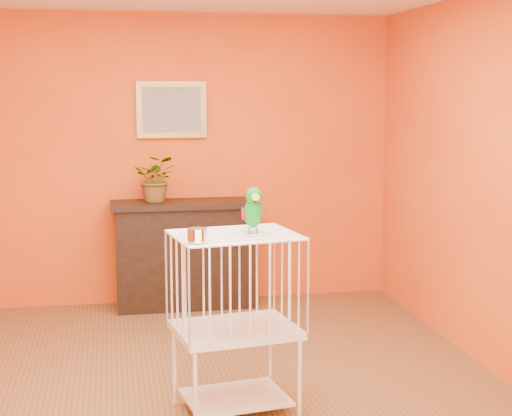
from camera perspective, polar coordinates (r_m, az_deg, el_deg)
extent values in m
plane|color=brown|center=(5.20, -3.91, -13.11)|extent=(4.50, 4.50, 0.00)
plane|color=orange|center=(7.10, -6.12, 3.50)|extent=(4.00, 0.00, 4.00)
plane|color=orange|center=(2.68, 1.42, -4.69)|extent=(4.00, 0.00, 4.00)
plane|color=orange|center=(5.47, 17.26, 1.69)|extent=(0.00, 4.50, 4.50)
cube|color=black|center=(7.01, -5.20, -3.56)|extent=(1.20, 0.40, 0.90)
cube|color=black|center=(6.93, -5.25, 0.29)|extent=(1.28, 0.46, 0.05)
cube|color=black|center=(6.84, -5.06, -3.87)|extent=(0.84, 0.02, 0.45)
cube|color=#5A1C19|center=(6.97, -7.21, -4.52)|extent=(0.05, 0.18, 0.28)
cube|color=#385229|center=(6.97, -6.55, -4.50)|extent=(0.05, 0.18, 0.28)
cube|color=#5A1C19|center=(6.98, -5.81, -4.47)|extent=(0.05, 0.18, 0.28)
cube|color=#385229|center=(6.99, -4.99, -4.45)|extent=(0.05, 0.18, 0.28)
cube|color=#5A1C19|center=(7.00, -4.17, -4.42)|extent=(0.05, 0.18, 0.28)
imported|color=#26722D|center=(6.86, -7.24, 1.73)|extent=(0.44, 0.47, 0.32)
cube|color=#A9883C|center=(7.04, -6.16, 7.13)|extent=(0.62, 0.03, 0.50)
cube|color=gray|center=(7.03, -6.15, 7.12)|extent=(0.52, 0.01, 0.40)
cube|color=white|center=(4.85, -1.50, -13.59)|extent=(0.66, 0.55, 0.02)
cube|color=white|center=(4.71, -1.52, -8.84)|extent=(0.78, 0.64, 0.04)
cube|color=white|center=(4.57, -1.54, -1.98)|extent=(0.78, 0.64, 0.01)
cylinder|color=white|center=(4.50, -4.44, -13.31)|extent=(0.03, 0.03, 0.49)
cylinder|color=white|center=(4.69, 3.20, -12.36)|extent=(0.03, 0.03, 0.49)
cylinder|color=white|center=(4.94, -5.96, -11.30)|extent=(0.03, 0.03, 0.49)
cylinder|color=white|center=(5.11, 1.06, -10.55)|extent=(0.03, 0.03, 0.49)
cylinder|color=silver|center=(4.31, -4.30, -1.98)|extent=(0.11, 0.11, 0.08)
cylinder|color=#59544C|center=(4.60, -0.49, -1.65)|extent=(0.01, 0.01, 0.04)
cylinder|color=#59544C|center=(4.61, 0.05, -1.63)|extent=(0.01, 0.01, 0.04)
ellipsoid|color=#0C821A|center=(4.58, -0.22, -0.36)|extent=(0.11, 0.16, 0.20)
ellipsoid|color=#0C821A|center=(4.54, -0.16, 0.91)|extent=(0.10, 0.11, 0.10)
cone|color=orange|center=(4.49, -0.07, 0.70)|extent=(0.05, 0.07, 0.06)
cone|color=black|center=(4.51, -0.09, 0.50)|extent=(0.03, 0.02, 0.03)
sphere|color=black|center=(4.51, -0.55, 1.01)|extent=(0.01, 0.01, 0.01)
sphere|color=black|center=(4.53, 0.30, 1.03)|extent=(0.01, 0.01, 0.01)
ellipsoid|color=#A50C0C|center=(4.59, -0.92, -0.47)|extent=(0.03, 0.06, 0.07)
ellipsoid|color=navy|center=(4.60, 0.44, -0.43)|extent=(0.03, 0.06, 0.07)
cone|color=#0C821A|center=(4.66, -0.35, -1.04)|extent=(0.07, 0.14, 0.11)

